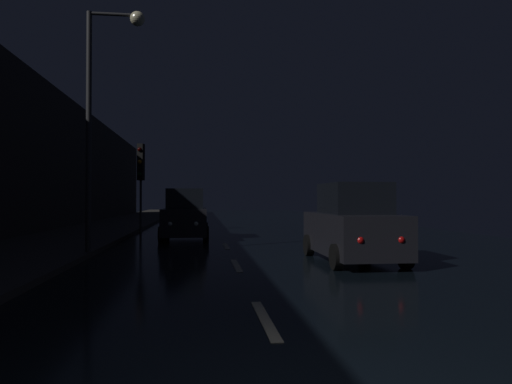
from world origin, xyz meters
TOP-DOWN VIEW (x-y plane):
  - ground at (0.00, 24.50)m, footprint 25.03×84.00m
  - sidewalk_left at (-6.32, 24.50)m, footprint 4.40×84.00m
  - building_facade_left at (-8.92, 21.00)m, footprint 0.80×63.00m
  - lane_centerline at (0.00, 8.22)m, footprint 0.16×12.51m
  - traffic_light_far_left at (-4.02, 21.01)m, footprint 0.38×0.48m
  - streetlamp_overhead at (-3.76, 10.64)m, footprint 1.70×0.44m
  - car_approaching_headlights at (-1.58, 16.49)m, footprint 1.97×4.26m
  - car_parked_right_near at (3.22, 8.76)m, footprint 1.96×4.25m

SIDE VIEW (x-z plane):
  - ground at x=0.00m, z-range -0.02..0.00m
  - lane_centerline at x=0.00m, z-range 0.00..0.01m
  - sidewalk_left at x=-6.32m, z-range 0.00..0.15m
  - car_parked_right_near at x=3.22m, z-range -0.09..2.05m
  - car_approaching_headlights at x=-1.58m, z-range -0.09..2.06m
  - traffic_light_far_left at x=-4.02m, z-range 1.01..5.59m
  - building_facade_left at x=-8.92m, z-range 0.00..7.62m
  - streetlamp_overhead at x=-3.76m, z-range 1.18..8.54m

